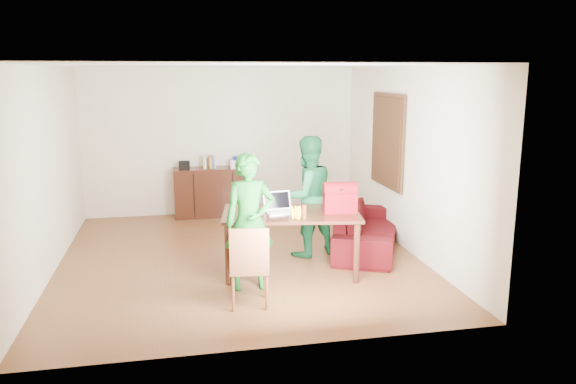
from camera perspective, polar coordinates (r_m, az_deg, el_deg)
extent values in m
cube|color=#4B2D12|center=(8.17, -4.91, -6.99)|extent=(5.00, 5.50, 0.10)
cube|color=white|center=(7.73, -5.29, 13.05)|extent=(5.00, 5.50, 0.10)
cube|color=beige|center=(10.59, -6.81, 5.14)|extent=(5.00, 0.10, 2.70)
cube|color=beige|center=(5.11, -1.54, -2.23)|extent=(5.00, 0.10, 2.70)
cube|color=beige|center=(7.96, -23.65, 1.94)|extent=(0.10, 5.50, 2.70)
cube|color=beige|center=(8.49, 12.29, 3.25)|extent=(0.10, 5.50, 2.70)
cube|color=#3F2614|center=(9.07, 10.06, 5.16)|extent=(0.04, 1.28, 1.48)
cube|color=#522F18|center=(9.06, 9.88, 5.16)|extent=(0.01, 1.18, 1.36)
cube|color=black|center=(10.43, -7.65, 0.00)|extent=(1.40, 0.45, 0.90)
cube|color=black|center=(10.32, -10.50, 2.71)|extent=(0.20, 0.14, 0.14)
cube|color=#AFADB7|center=(10.38, -5.25, 2.92)|extent=(0.24, 0.22, 0.14)
ellipsoid|color=#191799|center=(10.36, -5.26, 3.49)|extent=(0.14, 0.14, 0.07)
cube|color=black|center=(7.32, 0.31, -2.20)|extent=(1.90, 1.26, 0.04)
cylinder|color=black|center=(7.04, -6.11, -6.36)|extent=(0.08, 0.08, 0.79)
cylinder|color=black|center=(7.12, 6.98, -6.18)|extent=(0.08, 0.08, 0.79)
cylinder|color=black|center=(7.83, -5.73, -4.44)|extent=(0.08, 0.08, 0.79)
cylinder|color=black|center=(7.90, 6.00, -4.29)|extent=(0.08, 0.08, 0.79)
cube|color=brown|center=(6.42, -3.97, -7.69)|extent=(0.47, 0.46, 0.05)
cube|color=brown|center=(6.16, -3.95, -5.95)|extent=(0.43, 0.07, 0.49)
imported|color=#15601C|center=(6.80, -3.90, -3.06)|extent=(0.62, 0.41, 1.68)
imported|color=#145B2F|center=(8.05, 1.96, -0.44)|extent=(1.00, 0.88, 1.74)
cube|color=white|center=(7.26, -0.74, -2.08)|extent=(0.39, 0.29, 0.02)
cube|color=black|center=(7.22, -0.75, -1.06)|extent=(0.38, 0.13, 0.23)
cylinder|color=#5F2A15|center=(7.00, 1.65, -1.89)|extent=(0.08, 0.08, 0.19)
cube|color=maroon|center=(7.31, 5.29, -0.85)|extent=(0.45, 0.30, 0.31)
imported|color=#3C0714|center=(8.55, 8.10, -3.67)|extent=(1.62, 2.27, 0.62)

